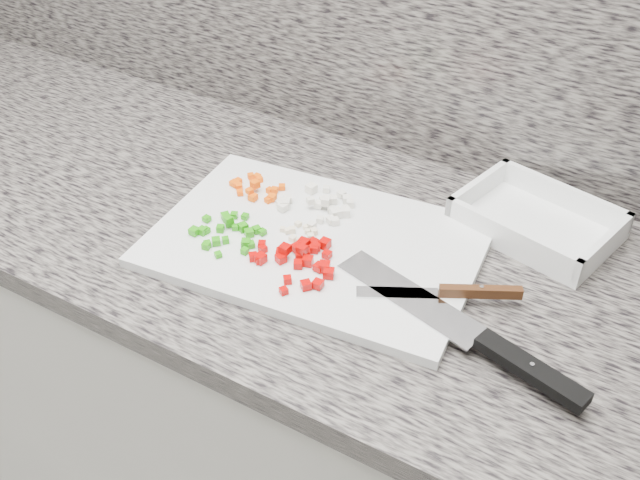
% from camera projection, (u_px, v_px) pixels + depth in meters
% --- Properties ---
extents(cabinet, '(3.92, 0.62, 0.86)m').
position_uv_depth(cabinet, '(284.00, 402.00, 1.46)').
color(cabinet, silver).
rests_on(cabinet, ground).
extents(countertop, '(3.96, 0.64, 0.04)m').
position_uv_depth(countertop, '(276.00, 227.00, 1.19)').
color(countertop, '#67615B').
rests_on(countertop, cabinet).
extents(cutting_board, '(0.53, 0.38, 0.02)m').
position_uv_depth(cutting_board, '(315.00, 244.00, 1.11)').
color(cutting_board, silver).
rests_on(cutting_board, countertop).
extents(carrot_pile, '(0.09, 0.07, 0.02)m').
position_uv_depth(carrot_pile, '(254.00, 188.00, 1.20)').
color(carrot_pile, '#FF5705').
rests_on(carrot_pile, cutting_board).
extents(onion_pile, '(0.12, 0.11, 0.02)m').
position_uv_depth(onion_pile, '(319.00, 205.00, 1.16)').
color(onion_pile, white).
rests_on(onion_pile, cutting_board).
extents(green_pepper_pile, '(0.11, 0.11, 0.02)m').
position_uv_depth(green_pepper_pile, '(228.00, 231.00, 1.11)').
color(green_pepper_pile, '#25960D').
rests_on(green_pepper_pile, cutting_board).
extents(red_pepper_pile, '(0.14, 0.13, 0.02)m').
position_uv_depth(red_pepper_pile, '(300.00, 257.00, 1.05)').
color(red_pepper_pile, '#B90402').
rests_on(red_pepper_pile, cutting_board).
extents(garlic_pile, '(0.06, 0.05, 0.01)m').
position_uv_depth(garlic_pile, '(301.00, 233.00, 1.11)').
color(garlic_pile, beige).
rests_on(garlic_pile, cutting_board).
extents(chef_knife, '(0.39, 0.14, 0.02)m').
position_uv_depth(chef_knife, '(486.00, 343.00, 0.92)').
color(chef_knife, silver).
rests_on(chef_knife, cutting_board).
extents(paring_knife, '(0.21, 0.12, 0.02)m').
position_uv_depth(paring_knife, '(459.00, 292.00, 1.00)').
color(paring_knife, silver).
rests_on(paring_knife, cutting_board).
extents(tray, '(0.27, 0.22, 0.05)m').
position_uv_depth(tray, '(536.00, 223.00, 1.14)').
color(tray, white).
rests_on(tray, countertop).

